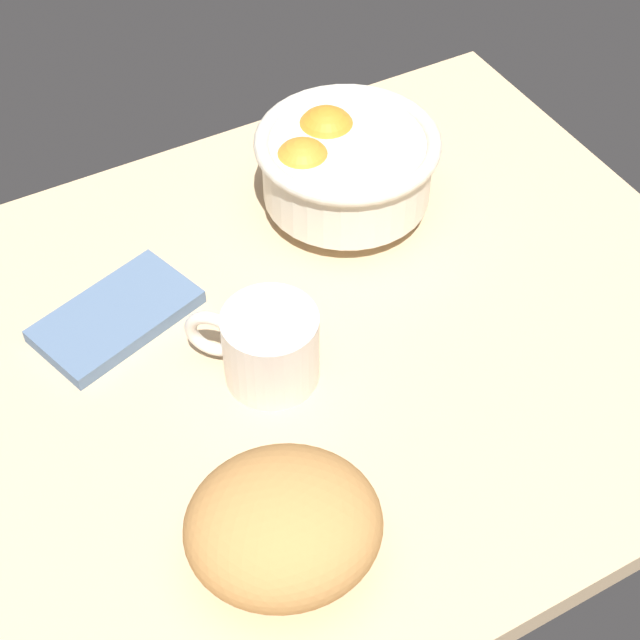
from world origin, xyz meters
TOP-DOWN VIEW (x-y plane):
  - ground_plane at (0.00, 0.00)cm, footprint 79.53×67.67cm
  - fruit_bowl at (-9.04, -15.18)cm, footprint 19.67×19.67cm
  - bread_loaf at (15.90, 19.55)cm, footprint 19.55×18.64cm
  - napkin_folded at (18.82, -11.06)cm, footprint 17.73×13.27cm
  - mug at (8.54, 2.07)cm, footprint 10.91×10.92cm

SIDE VIEW (x-z plane):
  - ground_plane at x=0.00cm, z-range -3.00..0.00cm
  - napkin_folded at x=18.82cm, z-range 0.00..1.54cm
  - mug at x=8.54cm, z-range 0.00..7.85cm
  - bread_loaf at x=15.90cm, z-range 0.00..8.74cm
  - fruit_bowl at x=-9.04cm, z-range 0.95..11.67cm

